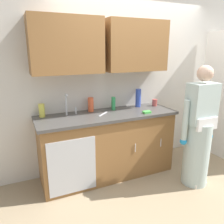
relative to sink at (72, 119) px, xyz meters
name	(u,v)px	position (x,y,z in m)	size (l,w,h in m)	color
ground_plane	(166,190)	(1.05, -0.71, -0.93)	(9.00, 9.00, 0.00)	#998466
kitchen_wall_with_uppers	(124,72)	(0.91, 0.29, 0.55)	(4.80, 0.44, 2.70)	beige
counter_cabinet	(107,146)	(0.49, -0.01, -0.48)	(1.90, 0.62, 0.90)	brown
countertop	(107,115)	(0.50, -0.01, -0.01)	(1.96, 0.66, 0.04)	#474442
sink	(72,119)	(0.00, 0.00, 0.00)	(0.50, 0.36, 0.35)	#B7BABF
person_at_sink	(198,136)	(1.51, -0.71, -0.23)	(0.55, 0.34, 1.62)	white
bottle_dish_liquid	(91,105)	(0.33, 0.19, 0.12)	(0.08, 0.08, 0.20)	#E05933
bottle_cleaner_spray	(138,98)	(1.09, 0.16, 0.15)	(0.08, 0.08, 0.28)	#334CB2
bottle_water_short	(42,110)	(-0.35, 0.20, 0.10)	(0.08, 0.08, 0.18)	#D8D14C
bottle_soap	(113,103)	(0.66, 0.14, 0.11)	(0.06, 0.06, 0.19)	#2D8C4C
cup_by_sink	(155,103)	(1.36, 0.09, 0.07)	(0.08, 0.08, 0.11)	#B24C47
knife_on_counter	(103,114)	(0.43, -0.01, 0.02)	(0.24, 0.02, 0.01)	silver
sponge	(147,112)	(1.01, -0.22, 0.03)	(0.11, 0.07, 0.03)	#4CBF4C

